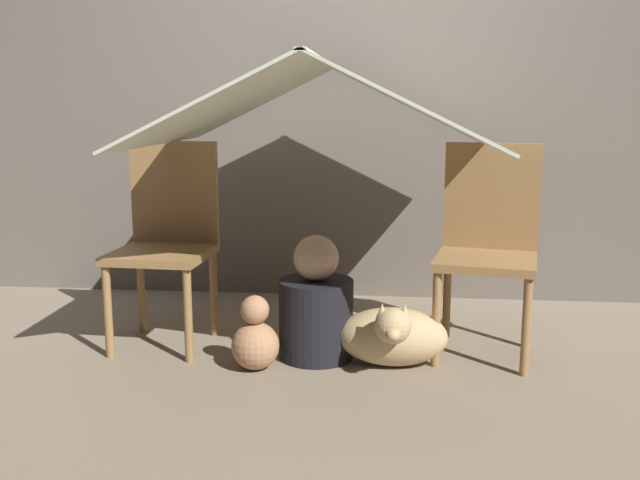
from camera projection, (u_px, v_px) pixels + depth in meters
name	position (u px, v px, depth m)	size (l,w,h in m)	color
ground_plane	(318.00, 359.00, 3.08)	(8.80, 8.80, 0.00)	gray
wall_back	(337.00, 73.00, 3.90)	(7.00, 0.05, 2.50)	#6B6056
chair_left	(167.00, 235.00, 3.24)	(0.44, 0.44, 0.92)	olive
chair_right	(488.00, 241.00, 3.10)	(0.49, 0.49, 0.92)	olive
sheet_canopy	(320.00, 102.00, 2.98)	(1.43, 1.34, 0.36)	silver
person_front	(316.00, 308.00, 3.07)	(0.32, 0.32, 0.54)	black
dog	(393.00, 335.00, 2.97)	(0.46, 0.40, 0.32)	tan
plush_toy	(255.00, 339.00, 2.94)	(0.20, 0.20, 0.31)	tan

